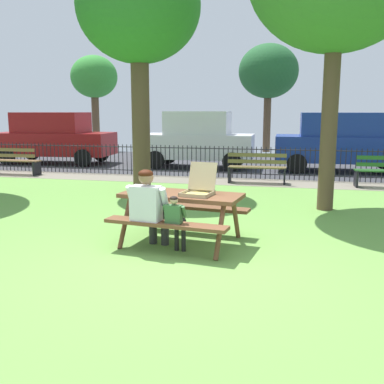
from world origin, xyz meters
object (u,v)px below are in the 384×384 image
child_at_table (176,219)px  tree_by_fence (139,9)px  park_bench_center (257,168)px  pizza_box_open (199,189)px  far_tree_midleft (268,72)px  far_tree_left (94,78)px  picnic_table_foreground (181,205)px  parked_car_right (343,141)px  parked_car_center (198,139)px  adult_at_table (149,206)px  park_bench_left (14,162)px  parked_car_left (54,137)px

child_at_table → tree_by_fence: bearing=114.2°
park_bench_center → child_at_table: bearing=-95.0°
pizza_box_open → far_tree_midleft: size_ratio=0.11×
pizza_box_open → far_tree_left: (-9.07, 16.04, 2.84)m
picnic_table_foreground → parked_car_right: (3.17, 9.17, 0.41)m
parked_car_right → far_tree_midleft: 7.94m
parked_car_center → parked_car_right: parked_car_center is taller
adult_at_table → park_bench_center: adult_at_table is taller
picnic_table_foreground → far_tree_midleft: (0.26, 15.99, 3.24)m
child_at_table → park_bench_left: 9.64m
park_bench_left → parked_car_center: size_ratio=0.41×
park_bench_center → tree_by_fence: bearing=-150.0°
child_at_table → park_bench_left: (-7.04, 6.58, -0.10)m
pizza_box_open → tree_by_fence: 6.21m
pizza_box_open → far_tree_left: bearing=119.5°
far_tree_midleft → pizza_box_open: bearing=-89.9°
parked_car_left → tree_by_fence: bearing=-42.4°
park_bench_center → parked_car_center: parked_car_center is taller
picnic_table_foreground → tree_by_fence: tree_by_fence is taller
parked_car_left → far_tree_midleft: far_tree_midleft is taller
parked_car_right → park_bench_center: bearing=-129.1°
adult_at_table → parked_car_right: 10.26m
picnic_table_foreground → parked_car_center: (-1.73, 9.17, 0.41)m
child_at_table → far_tree_left: 19.02m
picnic_table_foreground → parked_car_left: parked_car_left is taller
pizza_box_open → child_at_table: size_ratio=0.67×
parked_car_right → child_at_table: bearing=-107.8°
picnic_table_foreground → far_tree_left: far_tree_left is taller
parked_car_right → park_bench_left: bearing=-162.9°
tree_by_fence → far_tree_midleft: size_ratio=1.13×
child_at_table → far_tree_midleft: far_tree_midleft is taller
park_bench_left → child_at_table: bearing=-43.1°
picnic_table_foreground → tree_by_fence: 6.23m
far_tree_midleft → parked_car_right: bearing=-66.9°
parked_car_center → far_tree_midleft: far_tree_midleft is taller
child_at_table → far_tree_left: far_tree_left is taller
pizza_box_open → parked_car_left: parked_car_left is taller
child_at_table → park_bench_center: (0.58, 6.58, -0.10)m
parked_car_left → parked_car_center: (5.64, 0.00, 0.01)m
park_bench_left → far_tree_left: bearing=100.3°
child_at_table → tree_by_fence: (-2.23, 4.96, 3.90)m
child_at_table → tree_by_fence: tree_by_fence is taller
parked_car_left → picnic_table_foreground: bearing=-51.2°
park_bench_center → picnic_table_foreground: bearing=-96.0°
adult_at_table → park_bench_center: (0.99, 6.49, -0.24)m
parked_car_right → far_tree_midleft: bearing=113.1°
park_bench_center → far_tree_midleft: bearing=92.1°
far_tree_midleft → adult_at_table: bearing=-92.2°
parked_car_center → far_tree_left: size_ratio=0.81×
parked_car_left → far_tree_midleft: size_ratio=0.87×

